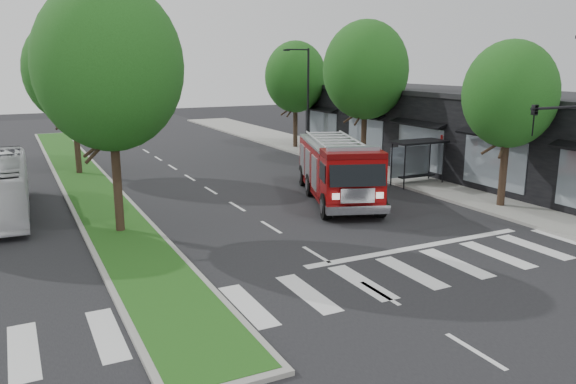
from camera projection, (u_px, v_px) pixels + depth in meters
name	position (u px, v px, depth m)	size (l,w,h in m)	color
ground	(316.00, 255.00, 20.83)	(140.00, 140.00, 0.00)	black
sidewalk_right	(412.00, 176.00, 34.98)	(5.00, 80.00, 0.15)	gray
median	(84.00, 179.00, 33.89)	(3.00, 50.00, 0.15)	gray
storefront_row	(469.00, 133.00, 36.39)	(8.00, 30.00, 5.00)	black
bus_shelter	(417.00, 150.00, 32.35)	(3.20, 1.60, 2.61)	black
tree_right_near	(510.00, 94.00, 26.35)	(4.40, 4.40, 8.05)	black
tree_right_mid	(366.00, 70.00, 36.59)	(5.60, 5.60, 9.72)	black
tree_right_far	(295.00, 77.00, 45.45)	(5.00, 5.00, 8.73)	black
tree_median_near	(109.00, 67.00, 21.91)	(5.80, 5.80, 10.16)	black
tree_median_far	(71.00, 71.00, 34.19)	(5.60, 5.60, 9.72)	black
streetlight_right_far	(306.00, 97.00, 41.76)	(2.11, 0.20, 8.00)	black
fire_engine	(337.00, 170.00, 28.93)	(5.84, 9.82, 3.27)	#510405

